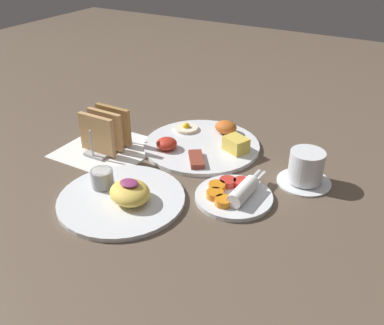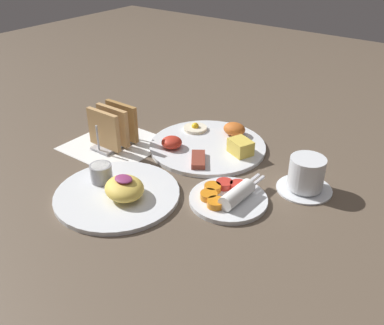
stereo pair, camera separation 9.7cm
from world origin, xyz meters
The scene contains 7 objects.
ground_plane centered at (0.00, 0.00, 0.00)m, with size 3.00×3.00×0.00m, color brown.
napkin_flat centered at (-0.15, 0.02, 0.00)m, with size 0.22×0.22×0.00m.
plate_breakfast centered at (0.05, 0.16, 0.01)m, with size 0.30×0.30×0.05m.
plate_condiments centered at (0.22, -0.02, 0.01)m, with size 0.16×0.18×0.04m.
plate_foreground centered at (0.02, -0.14, 0.01)m, with size 0.27×0.27×0.06m.
toast_rack centered at (-0.15, 0.02, 0.05)m, with size 0.10×0.12×0.10m.
coffee_cup centered at (0.33, 0.12, 0.04)m, with size 0.12×0.12×0.08m.
Camera 2 is at (0.60, -0.65, 0.52)m, focal length 40.00 mm.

